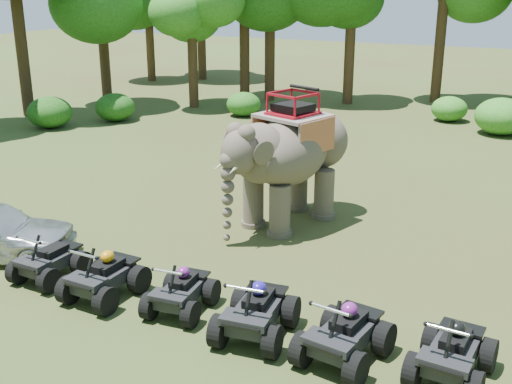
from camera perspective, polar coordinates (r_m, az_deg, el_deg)
ground at (r=14.75m, az=-2.00°, el=-8.38°), size 110.00×110.00×0.00m
elephant at (r=17.86m, az=3.04°, el=3.07°), size 3.37×4.93×3.80m
atv_0 at (r=15.60m, az=-17.94°, el=-5.33°), size 1.26×1.67×1.20m
atv_1 at (r=14.38m, az=-13.40°, el=-6.80°), size 1.36×1.80×1.29m
atv_2 at (r=13.57m, az=-6.71°, el=-8.26°), size 1.27×1.66×1.17m
atv_3 at (r=12.57m, az=-0.01°, el=-10.00°), size 1.49×1.93×1.35m
atv_4 at (r=11.97m, az=7.89°, el=-11.81°), size 1.60×2.01×1.34m
atv_5 at (r=11.89m, az=17.13°, el=-12.92°), size 1.42×1.85×1.29m
tree_0 at (r=36.84m, az=16.19°, el=14.33°), size 6.06×6.06×8.66m
tree_25 at (r=33.90m, az=-20.32°, el=13.78°), size 6.21×6.21×8.88m
tree_26 at (r=36.30m, az=-13.52°, el=14.11°), size 5.73×5.73×8.18m
tree_27 at (r=34.34m, az=-5.70°, el=13.19°), size 4.82×4.82×6.88m
tree_28 at (r=36.19m, az=1.26°, el=15.05°), size 6.14×6.14×8.77m
tree_29 at (r=35.46m, az=8.43°, el=14.42°), size 5.82×5.82×8.32m
tree_30 at (r=43.88m, az=-4.93°, el=15.54°), size 6.03×6.03×8.61m
tree_33 at (r=35.84m, az=-1.04°, el=14.52°), size 5.70×5.70×8.14m
tree_34 at (r=43.61m, az=-9.49°, el=14.67°), size 5.31×5.31×7.59m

